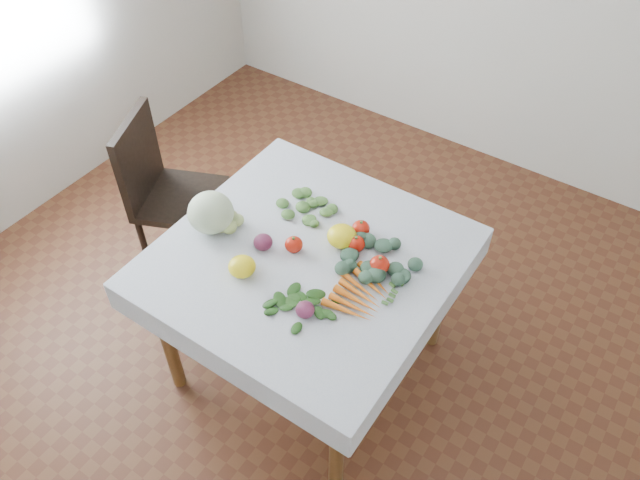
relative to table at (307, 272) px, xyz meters
The scene contains 18 objects.
ground 0.65m from the table, ahead, with size 4.00×4.00×0.00m, color #55301B.
table is the anchor object (origin of this frame).
tablecloth 0.10m from the table, ahead, with size 1.12×1.12×0.01m, color white.
chair 1.04m from the table, behind, with size 0.53×0.53×0.90m.
cabbage 0.46m from the table, 168.02° to the right, with size 0.19×0.19×0.17m, color beige.
tomato_a 0.29m from the table, 62.49° to the left, with size 0.07×0.07×0.07m, color red.
tomato_b 0.15m from the table, behind, with size 0.07×0.07×0.06m, color red.
tomato_c 0.24m from the table, 43.32° to the left, with size 0.07×0.07×0.06m, color red.
tomato_d 0.33m from the table, 18.02° to the left, with size 0.08×0.08×0.07m, color red.
heirloom_back 0.21m from the table, 59.12° to the left, with size 0.12×0.12×0.08m, color yellow.
heirloom_front 0.30m from the table, 125.28° to the right, with size 0.11×0.11×0.08m, color yellow.
onion_a 0.23m from the table, 159.25° to the right, with size 0.08×0.08×0.07m, color #521731.
onion_b 0.33m from the table, 56.08° to the right, with size 0.07×0.07×0.06m, color #521731.
tomatillo_cluster 0.43m from the table, behind, with size 0.15×0.13×0.05m.
carrot_bunch 0.31m from the table, 12.32° to the right, with size 0.20×0.27×0.03m.
kale_bunch 0.31m from the table, 23.32° to the left, with size 0.32×0.25×0.04m.
basil_bunch 0.29m from the table, 55.89° to the right, with size 0.27×0.19×0.01m.
dill_bunch 0.29m from the table, 124.10° to the left, with size 0.20×0.20×0.02m.
Camera 1 is at (0.99, -1.37, 2.59)m, focal length 35.00 mm.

